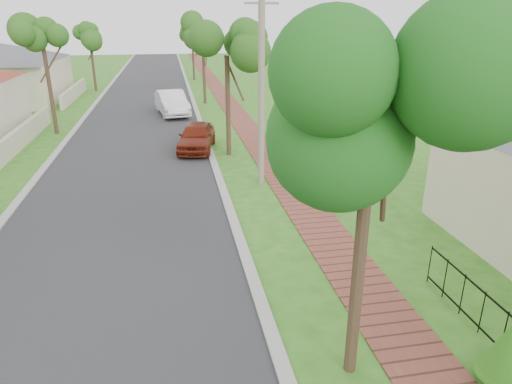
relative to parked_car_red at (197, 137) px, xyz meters
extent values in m
cube|color=#28282B|center=(-3.06, 2.90, -0.67)|extent=(7.00, 120.00, 0.02)
cube|color=#9E9E99|center=(0.59, 2.90, -0.67)|extent=(0.30, 120.00, 0.10)
cube|color=#9E9E99|center=(-6.71, 2.90, -0.67)|extent=(0.30, 120.00, 0.10)
cube|color=brown|center=(3.19, 2.90, -0.67)|extent=(1.50, 120.00, 0.03)
cylinder|color=black|center=(4.84, -15.76, -0.17)|extent=(0.02, 0.02, 1.00)
cylinder|color=black|center=(4.84, -15.10, -0.17)|extent=(0.02, 0.02, 1.00)
cylinder|color=black|center=(4.84, -14.43, -0.17)|extent=(0.02, 0.02, 1.00)
cylinder|color=black|center=(4.84, -13.76, -0.17)|extent=(0.02, 0.02, 1.00)
cylinder|color=black|center=(4.84, -13.10, -0.17)|extent=(0.02, 0.02, 1.00)
cylinder|color=#382619|center=(1.44, -1.10, 1.61)|extent=(0.22, 0.22, 4.55)
sphere|color=#134712|center=(1.44, -1.10, 4.01)|extent=(1.70, 1.70, 1.70)
cylinder|color=#382619|center=(1.44, 12.90, 1.78)|extent=(0.22, 0.22, 4.90)
sphere|color=#134712|center=(1.44, 12.90, 4.37)|extent=(1.70, 1.70, 1.70)
cylinder|color=#382619|center=(1.44, 26.90, 1.43)|extent=(0.22, 0.22, 4.20)
sphere|color=#134712|center=(1.44, 26.90, 3.65)|extent=(1.70, 1.70, 1.70)
cylinder|color=#382619|center=(-7.56, 4.90, 1.78)|extent=(0.22, 0.22, 4.90)
sphere|color=#134712|center=(-7.56, 4.90, 4.37)|extent=(1.70, 1.70, 1.70)
cylinder|color=#382619|center=(-7.56, 20.90, 1.61)|extent=(0.22, 0.22, 4.55)
sphere|color=#134712|center=(-7.56, 20.90, 4.01)|extent=(1.70, 1.70, 1.70)
sphere|color=#205E12|center=(4.39, -16.40, -0.39)|extent=(0.75, 0.75, 0.75)
cone|color=#205E12|center=(4.39, -16.40, 0.13)|extent=(0.86, 0.86, 1.03)
cube|color=#BFB299|center=(-8.66, 2.90, -0.17)|extent=(0.25, 10.00, 1.00)
cube|color=#BFB299|center=(-8.66, 16.90, -0.17)|extent=(0.25, 10.00, 1.00)
imported|color=maroon|center=(0.00, 0.00, 0.00)|extent=(2.32, 4.16, 1.34)
imported|color=white|center=(-1.06, 8.97, 0.11)|extent=(2.39, 4.92, 1.55)
cylinder|color=#382619|center=(1.82, -15.60, 1.70)|extent=(0.22, 0.22, 4.74)
sphere|color=#1E5C1A|center=(1.82, -15.60, 4.21)|extent=(2.36, 2.36, 2.36)
cylinder|color=gray|center=(2.15, -5.36, 2.82)|extent=(0.24, 0.24, 6.99)
cube|color=gray|center=(2.15, -5.36, 5.92)|extent=(1.20, 0.08, 0.08)
camera|label=1|loc=(-1.14, -21.92, 5.50)|focal=32.00mm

